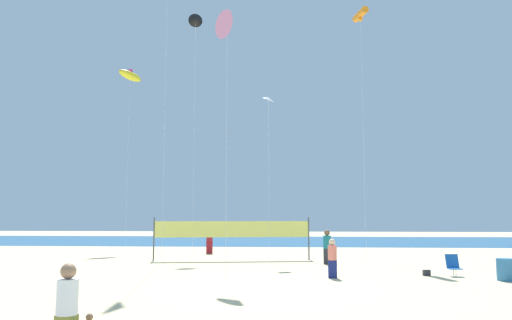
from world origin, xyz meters
TOP-DOWN VIEW (x-y plane):
  - ground_plane at (0.00, 0.00)m, footprint 120.00×120.00m
  - ocean_band at (0.00, 32.11)m, footprint 120.00×20.00m
  - mother_figure at (-3.18, -8.90)m, footprint 0.38×0.38m
  - beachgoer_coral_shirt at (2.44, 2.76)m, footprint 0.36×0.36m
  - beachgoer_maroon_shirt at (-4.60, 15.11)m, footprint 0.41×0.41m
  - beachgoer_teal_shirt at (2.65, 8.50)m, footprint 0.40×0.40m
  - folding_beach_chair at (7.51, 3.79)m, footprint 0.52×0.65m
  - trash_barrel at (9.04, 2.41)m, footprint 0.66×0.66m
  - volleyball_net at (-2.52, 10.34)m, footprint 8.69×1.48m
  - beach_handbag at (6.42, 3.83)m, footprint 0.30×0.15m
  - kite_black_delta at (-5.88, 15.82)m, footprint 1.05×0.61m
  - kite_white_diamond at (-0.43, 10.26)m, footprint 0.81×0.81m
  - kite_orange_tube at (5.18, 12.23)m, footprint 0.82×1.62m
  - kite_yellow_inflatable at (-11.79, 19.55)m, footprint 1.94×1.82m
  - kite_pink_delta at (-2.08, 4.17)m, footprint 1.22×1.24m

SIDE VIEW (x-z plane):
  - ground_plane at x=0.00m, z-range 0.00..0.00m
  - ocean_band at x=0.00m, z-range 0.00..0.01m
  - beach_handbag at x=6.42m, z-range 0.00..0.24m
  - trash_barrel at x=9.04m, z-range 0.00..0.85m
  - folding_beach_chair at x=7.51m, z-range 0.02..0.91m
  - beachgoer_coral_shirt at x=2.44m, z-range 0.05..1.62m
  - mother_figure at x=-3.18m, z-range 0.06..1.71m
  - beachgoer_teal_shirt at x=2.65m, z-range 0.06..1.82m
  - beachgoer_maroon_shirt at x=-4.60m, z-range 0.06..1.85m
  - volleyball_net at x=-2.52m, z-range 0.44..2.84m
  - kite_white_diamond at x=-0.43m, z-range 4.39..13.77m
  - kite_pink_delta at x=-2.08m, z-range 5.26..17.16m
  - kite_yellow_inflatable at x=-11.79m, z-range 6.44..20.45m
  - kite_orange_tube at x=5.18m, z-range 7.28..22.40m
  - kite_black_delta at x=-5.88m, z-range 7.86..24.70m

